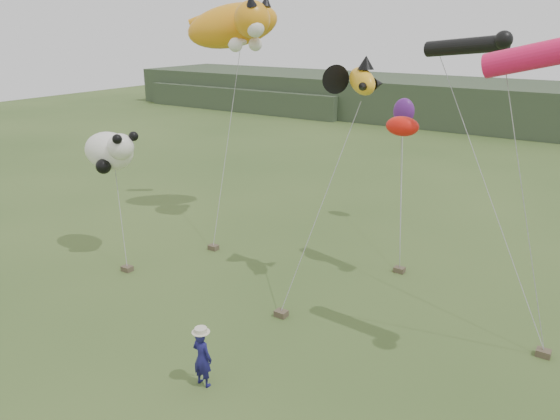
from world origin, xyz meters
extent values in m
plane|color=#385123|center=(0.00, 0.00, 0.00)|extent=(120.00, 120.00, 0.00)
cube|color=#2D3D28|center=(0.00, 45.00, 2.00)|extent=(90.00, 12.00, 4.00)
cube|color=#2D3D28|center=(-30.00, 42.00, 1.25)|extent=(25.00, 8.00, 2.50)
imported|color=navy|center=(-0.54, -0.94, 0.82)|extent=(0.61, 0.40, 1.64)
cube|color=brown|center=(-6.37, 6.40, 0.10)|extent=(0.40, 0.32, 0.21)
cube|color=brown|center=(-0.79, 3.25, 0.10)|extent=(0.40, 0.32, 0.21)
cube|color=brown|center=(6.90, 5.57, 0.10)|extent=(0.40, 0.32, 0.21)
cube|color=brown|center=(-7.81, 2.85, 0.10)|extent=(0.40, 0.32, 0.21)
cube|color=brown|center=(1.21, 8.69, 0.10)|extent=(0.40, 0.32, 0.21)
ellipsoid|color=orange|center=(-8.32, 10.64, 9.19)|extent=(4.71, 4.28, 2.69)
sphere|color=orange|center=(-6.58, 9.76, 9.45)|extent=(1.57, 1.57, 1.57)
cone|color=black|center=(-6.31, 9.33, 10.19)|extent=(0.49, 0.60, 0.59)
cone|color=black|center=(-6.14, 10.20, 10.19)|extent=(0.49, 0.56, 0.56)
sphere|color=white|center=(-6.23, 9.50, 9.10)|extent=(0.79, 0.79, 0.79)
ellipsoid|color=white|center=(-8.15, 10.37, 8.49)|extent=(1.54, 0.77, 0.48)
sphere|color=white|center=(-7.10, 9.24, 8.40)|extent=(0.61, 0.61, 0.61)
sphere|color=white|center=(-6.93, 10.46, 8.40)|extent=(0.61, 0.61, 0.61)
cylinder|color=orange|center=(-10.59, 11.33, 9.54)|extent=(1.63, 1.19, 0.95)
ellipsoid|color=#F4AC20|center=(0.31, 6.36, 7.49)|extent=(1.68, 1.56, 1.13)
cone|color=black|center=(-0.99, 6.68, 7.49)|extent=(1.20, 1.23, 0.97)
cone|color=black|center=(0.41, 6.36, 8.08)|extent=(0.54, 0.54, 0.43)
cone|color=black|center=(0.63, 5.82, 7.39)|extent=(0.57, 0.60, 0.43)
cone|color=black|center=(0.63, 6.89, 7.39)|extent=(0.57, 0.60, 0.43)
cylinder|color=black|center=(2.87, 8.63, 8.57)|extent=(2.87, 1.13, 0.79)
sphere|color=black|center=(4.13, 8.18, 8.79)|extent=(0.56, 0.56, 0.56)
cylinder|color=#EA144E|center=(6.13, 4.53, 8.62)|extent=(3.40, 0.83, 1.40)
ellipsoid|color=white|center=(-9.58, 3.97, 4.41)|extent=(2.31, 1.54, 1.54)
sphere|color=white|center=(-8.55, 3.72, 4.75)|extent=(1.03, 1.03, 1.03)
sphere|color=black|center=(-8.29, 3.37, 5.14)|extent=(0.38, 0.38, 0.38)
sphere|color=black|center=(-8.20, 4.10, 5.14)|extent=(0.38, 0.38, 0.38)
sphere|color=black|center=(-9.15, 3.29, 3.98)|extent=(0.60, 0.60, 0.60)
sphere|color=black|center=(-10.26, 4.23, 4.07)|extent=(0.60, 0.60, 0.60)
ellipsoid|color=red|center=(0.98, 8.47, 5.78)|extent=(1.23, 0.72, 0.72)
ellipsoid|color=#561A75|center=(-1.04, 13.86, 5.46)|extent=(1.00, 0.67, 1.22)
camera|label=1|loc=(8.06, -10.20, 9.22)|focal=35.00mm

